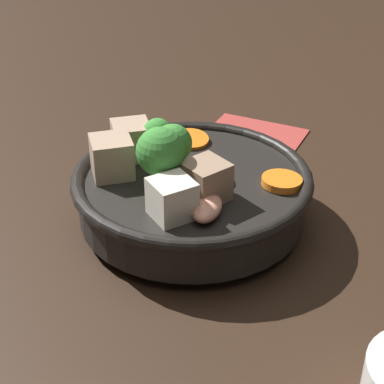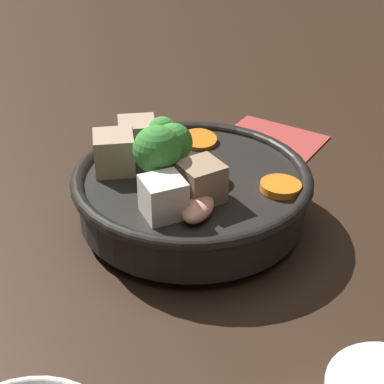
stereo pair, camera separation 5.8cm
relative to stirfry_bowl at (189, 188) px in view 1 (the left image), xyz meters
The scene contains 3 objects.
ground_plane 0.04m from the stirfry_bowl, 149.08° to the right, with size 3.00×3.00×0.00m, color black.
stirfry_bowl is the anchor object (origin of this frame).
napkin 0.20m from the stirfry_bowl, 103.62° to the right, with size 0.13×0.10×0.00m.
Camera 1 is at (-0.08, 0.49, 0.34)m, focal length 60.00 mm.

